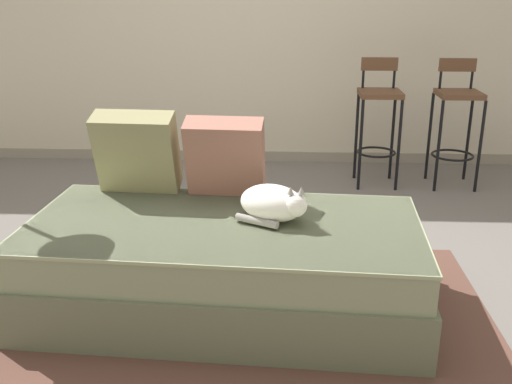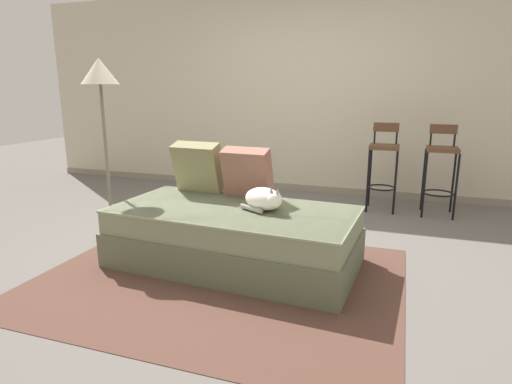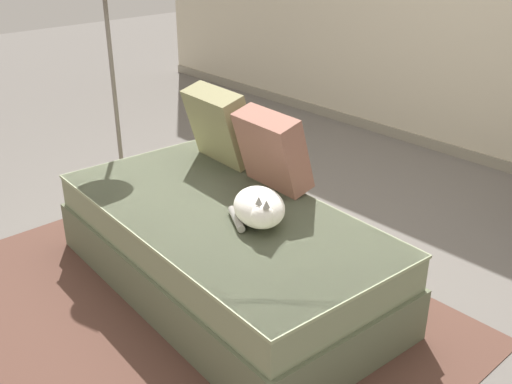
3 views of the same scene
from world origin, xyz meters
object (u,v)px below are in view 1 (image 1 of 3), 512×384
(throw_pillow_middle, at_px, (225,157))
(couch, at_px, (224,265))
(bar_stool_by_doorway, at_px, (456,114))
(throw_pillow_corner, at_px, (137,152))
(cat, at_px, (274,203))
(bar_stool_near_window, at_px, (379,112))

(throw_pillow_middle, bearing_deg, couch, -86.38)
(bar_stool_by_doorway, bearing_deg, throw_pillow_middle, -135.23)
(throw_pillow_middle, relative_size, bar_stool_by_doorway, 0.44)
(couch, distance_m, throw_pillow_corner, 0.79)
(couch, bearing_deg, bar_stool_by_doorway, 51.14)
(cat, height_order, bar_stool_near_window, bar_stool_near_window)
(throw_pillow_corner, distance_m, bar_stool_by_doorway, 2.65)
(couch, xyz_separation_m, bar_stool_near_window, (1.01, 2.00, 0.35))
(couch, bearing_deg, throw_pillow_middle, 93.62)
(couch, bearing_deg, bar_stool_near_window, 63.12)
(throw_pillow_middle, relative_size, cat, 1.08)
(couch, distance_m, cat, 0.39)
(cat, bearing_deg, bar_stool_near_window, 68.40)
(throw_pillow_corner, relative_size, throw_pillow_middle, 1.05)
(bar_stool_near_window, height_order, bar_stool_by_doorway, bar_stool_near_window)
(cat, bearing_deg, throw_pillow_middle, 127.67)
(cat, distance_m, bar_stool_by_doorway, 2.40)
(couch, distance_m, bar_stool_near_window, 2.27)
(couch, height_order, cat, cat)
(throw_pillow_corner, bearing_deg, bar_stool_by_doorway, 37.07)
(throw_pillow_middle, height_order, cat, throw_pillow_middle)
(bar_stool_near_window, relative_size, bar_stool_by_doorway, 1.00)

